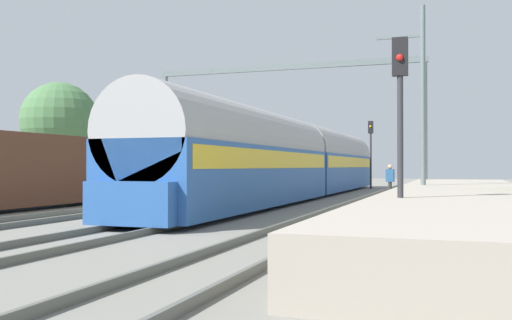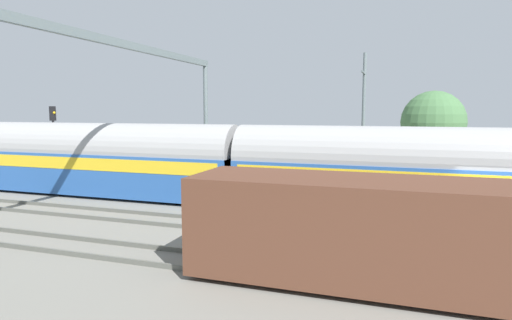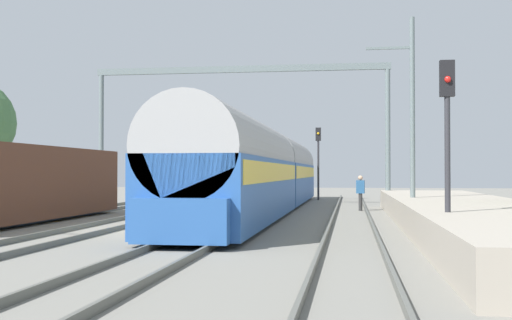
# 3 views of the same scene
# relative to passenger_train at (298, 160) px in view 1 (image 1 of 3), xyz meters

# --- Properties ---
(ground) EXTENTS (120.00, 120.00, 0.00)m
(ground) POSITION_rel_passenger_train_xyz_m (-2.05, -10.87, -1.97)
(ground) COLOR slate
(track_far_west) EXTENTS (1.52, 60.00, 0.16)m
(track_far_west) POSITION_rel_passenger_train_xyz_m (-8.19, -10.87, -1.89)
(track_far_west) COLOR #575851
(track_far_west) RESTS_ON ground
(track_west) EXTENTS (1.52, 60.00, 0.16)m
(track_west) POSITION_rel_passenger_train_xyz_m (-4.09, -10.87, -1.89)
(track_west) COLOR #575851
(track_west) RESTS_ON ground
(track_east) EXTENTS (1.52, 60.00, 0.16)m
(track_east) POSITION_rel_passenger_train_xyz_m (0.00, -10.87, -1.89)
(track_east) COLOR #575851
(track_east) RESTS_ON ground
(track_far_east) EXTENTS (1.52, 60.00, 0.16)m
(track_far_east) POSITION_rel_passenger_train_xyz_m (4.09, -10.87, -1.89)
(track_far_east) COLOR #575851
(track_far_east) RESTS_ON ground
(platform) EXTENTS (4.40, 28.00, 0.90)m
(platform) POSITION_rel_passenger_train_xyz_m (7.91, -8.87, -1.52)
(platform) COLOR #A39989
(platform) RESTS_ON ground
(passenger_train) EXTENTS (2.93, 32.85, 3.82)m
(passenger_train) POSITION_rel_passenger_train_xyz_m (0.00, 0.00, 0.00)
(passenger_train) COLOR #28569E
(passenger_train) RESTS_ON ground
(freight_car) EXTENTS (2.80, 13.00, 2.70)m
(freight_car) POSITION_rel_passenger_train_xyz_m (-8.19, -8.49, -0.50)
(freight_car) COLOR #563323
(freight_car) RESTS_ON ground
(person_crossing) EXTENTS (0.43, 0.29, 1.73)m
(person_crossing) POSITION_rel_passenger_train_xyz_m (4.56, 0.92, -0.94)
(person_crossing) COLOR #2F2F2F
(person_crossing) RESTS_ON ground
(railway_signal_near) EXTENTS (0.36, 0.30, 4.67)m
(railway_signal_near) POSITION_rel_passenger_train_xyz_m (6.46, -15.05, 1.04)
(railway_signal_near) COLOR #2D2D33
(railway_signal_near) RESTS_ON ground
(railway_signal_far) EXTENTS (0.36, 0.30, 4.93)m
(railway_signal_far) POSITION_rel_passenger_train_xyz_m (1.92, 13.23, 1.19)
(railway_signal_far) COLOR #2D2D33
(railway_signal_far) RESTS_ON ground
(catenary_gantry) EXTENTS (16.68, 0.28, 7.86)m
(catenary_gantry) POSITION_rel_passenger_train_xyz_m (-2.05, 4.66, 3.94)
(catenary_gantry) COLOR slate
(catenary_gantry) RESTS_ON ground
(catenary_pole_east_mid) EXTENTS (1.90, 0.20, 8.00)m
(catenary_pole_east_mid) POSITION_rel_passenger_train_xyz_m (6.45, -5.37, 2.18)
(catenary_pole_east_mid) COLOR slate
(catenary_pole_east_mid) RESTS_ON ground
(tree_west_background) EXTENTS (5.19, 5.19, 7.37)m
(tree_west_background) POSITION_rel_passenger_train_xyz_m (-17.84, 3.79, 2.80)
(tree_west_background) COLOR #4C3826
(tree_west_background) RESTS_ON ground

